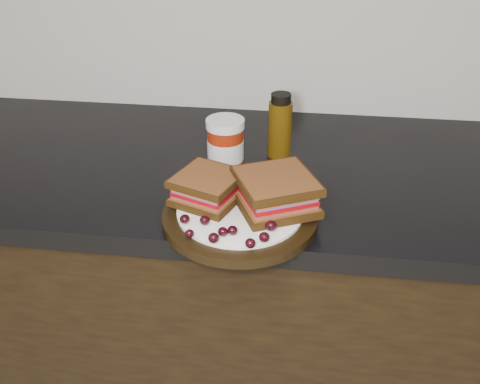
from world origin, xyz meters
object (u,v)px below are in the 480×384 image
object	(u,v)px
plate	(240,216)
condiment_jar	(226,146)
oil_bottle	(280,125)
sandwich_left	(208,188)

from	to	relation	value
plate	condiment_jar	world-z (taller)	condiment_jar
oil_bottle	condiment_jar	bearing A→B (deg)	-141.33
plate	sandwich_left	bearing A→B (deg)	157.97
plate	sandwich_left	world-z (taller)	sandwich_left
oil_bottle	plate	bearing A→B (deg)	-100.98
plate	condiment_jar	size ratio (longest dim) A/B	2.43
sandwich_left	oil_bottle	xyz separation A→B (m)	(0.11, 0.24, 0.02)
plate	oil_bottle	bearing A→B (deg)	79.02
sandwich_left	oil_bottle	distance (m)	0.27
sandwich_left	condiment_jar	world-z (taller)	condiment_jar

